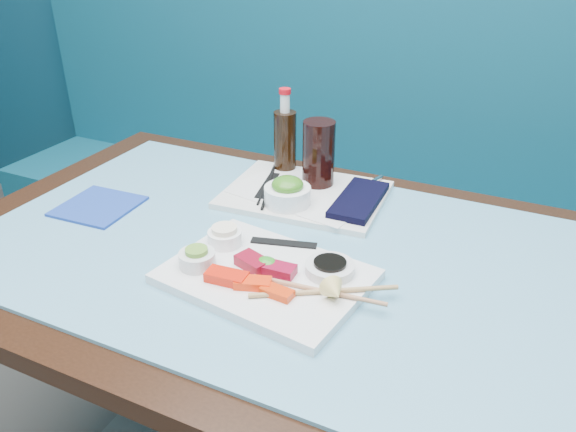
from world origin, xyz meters
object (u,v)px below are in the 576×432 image
at_px(sashimi_plate, 266,277).
at_px(serving_tray, 305,194).
at_px(booth_bench, 382,227).
at_px(seaweed_bowl, 287,196).
at_px(blue_napkin, 98,206).
at_px(cola_glass, 319,154).
at_px(cola_bottle_body, 285,143).
at_px(dining_table, 275,283).

bearing_deg(sashimi_plate, serving_tray, 110.38).
bearing_deg(serving_tray, booth_bench, 82.89).
xyz_separation_m(seaweed_bowl, blue_napkin, (-0.40, -0.18, -0.03)).
bearing_deg(serving_tray, blue_napkin, -151.84).
bearing_deg(cola_glass, blue_napkin, -143.48).
distance_m(sashimi_plate, cola_bottle_body, 0.50).
distance_m(dining_table, cola_glass, 0.34).
distance_m(dining_table, blue_napkin, 0.45).
relative_size(sashimi_plate, serving_tray, 0.97).
bearing_deg(seaweed_bowl, booth_bench, 86.21).
bearing_deg(cola_glass, cola_bottle_body, 154.67).
bearing_deg(sashimi_plate, blue_napkin, 176.84).
distance_m(booth_bench, cola_glass, 0.73).
height_order(sashimi_plate, cola_bottle_body, cola_bottle_body).
bearing_deg(dining_table, seaweed_bowl, 106.10).
bearing_deg(cola_bottle_body, sashimi_plate, -68.27).
relative_size(sashimi_plate, seaweed_bowl, 3.39).
bearing_deg(booth_bench, serving_tray, -93.32).
xyz_separation_m(dining_table, blue_napkin, (-0.44, -0.02, 0.09)).
height_order(sashimi_plate, cola_glass, cola_glass).
height_order(cola_bottle_body, blue_napkin, cola_bottle_body).
distance_m(seaweed_bowl, blue_napkin, 0.44).
bearing_deg(sashimi_plate, seaweed_bowl, 115.58).
relative_size(cola_glass, blue_napkin, 0.97).
xyz_separation_m(booth_bench, serving_tray, (-0.04, -0.61, 0.39)).
bearing_deg(serving_tray, cola_bottle_body, 130.05).
xyz_separation_m(sashimi_plate, cola_glass, (-0.07, 0.40, 0.08)).
xyz_separation_m(sashimi_plate, blue_napkin, (-0.48, 0.09, -0.01)).
bearing_deg(cola_bottle_body, blue_napkin, -129.73).
bearing_deg(blue_napkin, sashimi_plate, -11.03).
bearing_deg(blue_napkin, booth_bench, 62.81).
distance_m(sashimi_plate, seaweed_bowl, 0.29).
bearing_deg(serving_tray, sashimi_plate, -81.28).
bearing_deg(sashimi_plate, booth_bench, 100.39).
relative_size(cola_bottle_body, blue_napkin, 1.00).
xyz_separation_m(booth_bench, cola_bottle_body, (-0.14, -0.50, 0.47)).
xyz_separation_m(dining_table, seaweed_bowl, (-0.05, 0.16, 0.13)).
relative_size(booth_bench, cola_glass, 18.90).
xyz_separation_m(dining_table, serving_tray, (-0.04, 0.23, 0.10)).
bearing_deg(booth_bench, dining_table, -90.00).
bearing_deg(seaweed_bowl, blue_napkin, -155.75).
distance_m(sashimi_plate, blue_napkin, 0.49).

